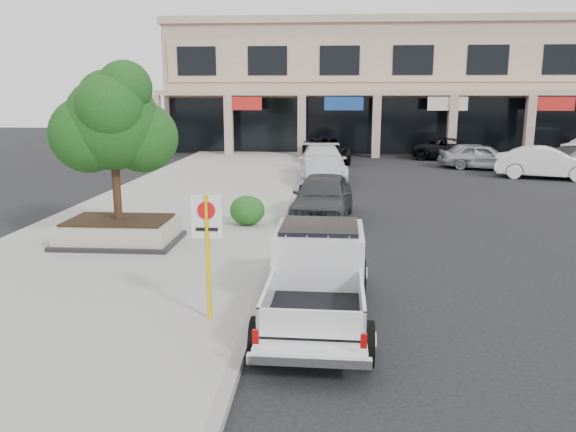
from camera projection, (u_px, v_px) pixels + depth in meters
The scene contains 17 objects.
ground at pixel (335, 295), 11.87m from camera, with size 120.00×120.00×0.00m, color black.
sidewalk at pixel (162, 224), 18.09m from camera, with size 8.00×52.00×0.15m, color gray.
curb at pixel (284, 226), 17.81m from camera, with size 0.20×52.00×0.15m, color gray.
strip_mall at pixel (435, 87), 43.38m from camera, with size 40.55×12.43×9.50m.
planter at pixel (119, 231), 15.46m from camera, with size 3.20×2.20×0.68m.
planter_tree at pixel (119, 123), 14.98m from camera, with size 2.90×2.55×4.00m.
no_parking_sign at pixel (207, 240), 9.98m from camera, with size 0.55×0.09×2.30m.
hedge at pixel (247, 210), 17.56m from camera, with size 1.10×0.99×0.94m, color #134416.
pickup_truck at pixel (317, 279), 10.39m from camera, with size 1.93×5.22×1.64m, color silver, non-canonical shape.
curb_car_a at pixel (323, 197), 18.88m from camera, with size 1.87×4.65×1.58m, color #303336.
curb_car_b at pixel (322, 173), 25.43m from camera, with size 1.50×4.29×1.42m, color #ABAEB3.
curb_car_c at pixel (322, 163), 27.92m from camera, with size 2.34×5.75×1.67m, color silver.
curb_car_d at pixel (326, 150), 35.10m from camera, with size 2.63×5.71×1.59m, color black.
lot_car_a at pixel (484, 157), 31.75m from camera, with size 1.69×4.20×1.43m, color #A0A2A8.
lot_car_b at pixel (546, 163), 28.30m from camera, with size 1.70×4.88×1.61m, color white.
lot_car_d at pixel (453, 149), 36.29m from camera, with size 2.37×5.14×1.43m, color black.
lot_car_e at pixel (476, 155), 32.83m from camera, with size 1.69×4.21×1.43m, color #A1A3A8.
Camera 1 is at (-0.18, -11.29, 4.15)m, focal length 35.00 mm.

